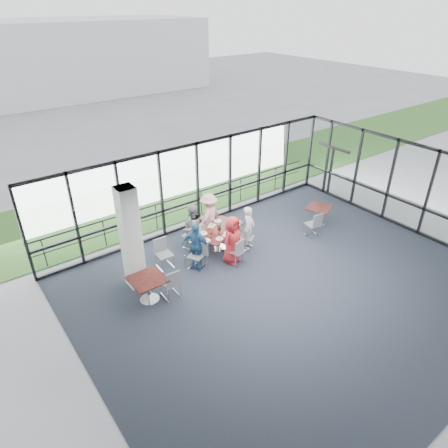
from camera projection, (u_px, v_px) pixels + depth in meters
floor at (292, 289)px, 11.89m from camera, size 12.00×10.00×0.02m
ceiling at (303, 191)px, 10.31m from camera, size 12.00×10.00×0.04m
wall_left at (86, 340)px, 7.96m from camera, size 0.10×10.00×3.20m
curtain_wall_back at (198, 185)px, 14.57m from camera, size 12.00×0.10×3.20m
curtain_wall_right at (415, 189)px, 14.24m from camera, size 0.10×10.00×3.20m
exit_door at (330, 172)px, 17.12m from camera, size 0.12×1.60×2.10m
structural_column at (131, 239)px, 11.30m from camera, size 0.50×0.50×3.20m
apron at (140, 182)px, 18.85m from camera, size 80.00×70.00×0.02m
grass_strip at (161, 196)px, 17.44m from camera, size 80.00×5.00×0.01m
hangar_main at (63, 58)px, 34.73m from camera, size 24.00×10.00×6.00m
guard_rail at (190, 205)px, 15.53m from camera, size 12.00×0.06×0.06m
main_table at (219, 233)px, 13.49m from camera, size 2.03×1.57×0.75m
side_table_left at (148, 282)px, 11.13m from camera, size 0.95×0.95×0.75m
side_table_right at (319, 210)px, 14.93m from camera, size 1.09×1.09×0.75m
diner_near_left at (232, 240)px, 12.71m from camera, size 0.90×0.69×1.64m
diner_near_right at (249, 228)px, 13.49m from camera, size 0.70×0.66×1.54m
diner_far_left at (192, 228)px, 13.34m from camera, size 0.91×0.68×1.69m
diner_far_right at (209, 216)px, 14.06m from camera, size 1.21×0.87×1.68m
diner_end at (196, 246)px, 12.48m from camera, size 0.93×1.04×1.57m
chair_main_nl at (237, 251)px, 12.80m from camera, size 0.56×0.56×0.93m
chair_main_nr at (247, 238)px, 13.57m from camera, size 0.59×0.59×0.86m
chair_main_fl at (191, 235)px, 13.63m from camera, size 0.61×0.61×0.95m
chair_main_fr at (206, 225)px, 14.32m from camera, size 0.60×0.60×0.88m
chair_main_end at (196, 256)px, 12.58m from camera, size 0.59×0.59×0.90m
chair_spare_la at (170, 283)px, 11.36m from camera, size 0.47×0.47×0.93m
chair_spare_lb at (164, 255)px, 12.59m from camera, size 0.49×0.49×0.96m
chair_spare_r at (312, 224)px, 14.34m from camera, size 0.50×0.50×0.90m
plate_nl at (219, 239)px, 12.90m from camera, size 0.24×0.24×0.01m
plate_nr at (236, 225)px, 13.69m from camera, size 0.25×0.25×0.01m
plate_fl at (203, 233)px, 13.19m from camera, size 0.26×0.26×0.01m
plate_fr at (218, 221)px, 13.93m from camera, size 0.26×0.26×0.01m
plate_end at (206, 240)px, 12.81m from camera, size 0.27×0.27×0.01m
tumbler_a at (220, 233)px, 13.11m from camera, size 0.07×0.07×0.14m
tumbler_b at (226, 226)px, 13.48m from camera, size 0.07×0.07×0.14m
tumbler_c at (212, 226)px, 13.51m from camera, size 0.06×0.06×0.13m
tumbler_d at (211, 236)px, 12.92m from camera, size 0.07×0.07×0.14m
menu_a at (227, 234)px, 13.15m from camera, size 0.40×0.38×0.00m
menu_b at (236, 222)px, 13.89m from camera, size 0.36×0.32×0.00m
menu_c at (212, 226)px, 13.64m from camera, size 0.39×0.37×0.00m
condiment_caddy at (219, 229)px, 13.42m from camera, size 0.10×0.07×0.04m
ketchup_bottle at (218, 227)px, 13.37m from camera, size 0.06×0.06×0.18m
green_bottle at (220, 225)px, 13.47m from camera, size 0.05×0.05×0.20m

